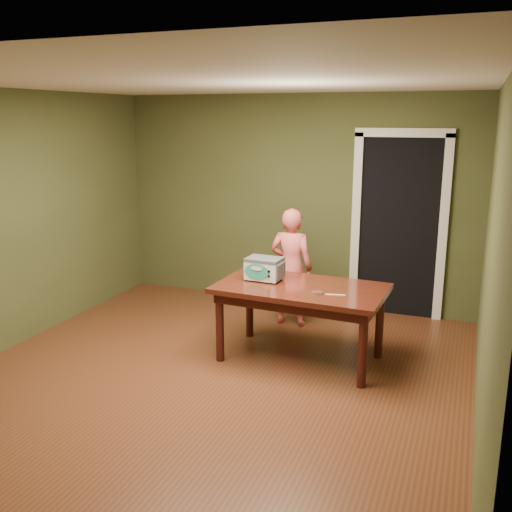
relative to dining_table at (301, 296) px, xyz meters
name	(u,v)px	position (x,y,z in m)	size (l,w,h in m)	color
floor	(207,382)	(-0.62, -0.79, -0.65)	(5.00, 5.00, 0.00)	brown
room_shell	(203,193)	(-0.62, -0.79, 1.06)	(4.52, 5.02, 2.61)	#474F2A
doorway	(402,224)	(0.68, 1.99, 0.41)	(1.10, 0.66, 2.25)	black
dining_table	(301,296)	(0.00, 0.00, 0.00)	(1.64, 0.97, 0.75)	#36170C
toy_oven	(264,268)	(-0.40, 0.07, 0.22)	(0.38, 0.27, 0.23)	#4C4F54
baking_pan	(317,293)	(0.21, -0.19, 0.11)	(0.10, 0.10, 0.02)	silver
spatula	(336,295)	(0.38, -0.17, 0.10)	(0.18, 0.03, 0.01)	#E0CC61
child	(291,267)	(-0.39, 0.90, 0.02)	(0.49, 0.32, 1.35)	#ED6261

